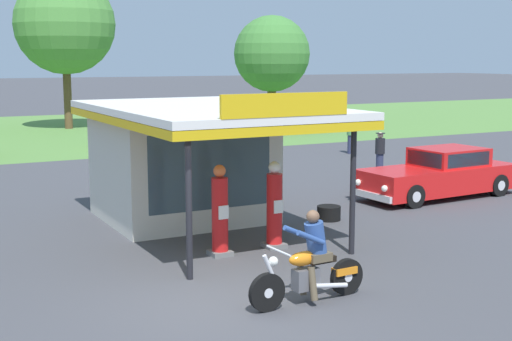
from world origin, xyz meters
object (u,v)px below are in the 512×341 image
object	(u,v)px
bystander_admiring_sedan	(351,134)
featured_classic_sedan	(440,175)
gas_pump_nearside	(220,214)
parked_car_back_row_left	(287,119)
motorcycle_with_rider	(310,265)
gas_pump_offside	(274,209)
spare_tire_stack	(329,213)
bystander_strolling_foreground	(380,153)
parked_car_back_row_centre_right	(151,131)

from	to	relation	value
bystander_admiring_sedan	featured_classic_sedan	bearing A→B (deg)	-110.13
gas_pump_nearside	parked_car_back_row_left	xyz separation A→B (m)	(13.95, 20.89, -0.15)
motorcycle_with_rider	parked_car_back_row_left	xyz separation A→B (m)	(13.84, 24.20, 0.07)
gas_pump_offside	bystander_admiring_sedan	bearing A→B (deg)	48.47
gas_pump_nearside	motorcycle_with_rider	xyz separation A→B (m)	(0.11, -3.31, -0.22)
bystander_admiring_sedan	spare_tire_stack	bearing A→B (deg)	-128.00
gas_pump_offside	parked_car_back_row_left	world-z (taller)	gas_pump_offside
gas_pump_nearside	featured_classic_sedan	distance (m)	8.83
gas_pump_offside	parked_car_back_row_left	size ratio (longest dim) A/B	0.35
bystander_strolling_foreground	spare_tire_stack	world-z (taller)	bystander_strolling_foreground
bystander_admiring_sedan	spare_tire_stack	size ratio (longest dim) A/B	2.66
parked_car_back_row_left	bystander_admiring_sedan	size ratio (longest dim) A/B	3.36
bystander_strolling_foreground	parked_car_back_row_centre_right	bearing A→B (deg)	108.91
gas_pump_nearside	parked_car_back_row_centre_right	distance (m)	19.41
gas_pump_offside	motorcycle_with_rider	bearing A→B (deg)	-109.68
parked_car_back_row_left	bystander_admiring_sedan	world-z (taller)	bystander_admiring_sedan
motorcycle_with_rider	spare_tire_stack	size ratio (longest dim) A/B	3.77
motorcycle_with_rider	spare_tire_stack	distance (m)	6.21
parked_car_back_row_centre_right	motorcycle_with_rider	bearing A→B (deg)	-102.94
motorcycle_with_rider	parked_car_back_row_left	distance (m)	27.88
gas_pump_nearside	featured_classic_sedan	xyz separation A→B (m)	(8.41, 2.66, -0.21)
motorcycle_with_rider	spare_tire_stack	bearing A→B (deg)	53.23
gas_pump_offside	motorcycle_with_rider	distance (m)	3.52
gas_pump_offside	spare_tire_stack	xyz separation A→B (m)	(2.52, 1.65, -0.68)
motorcycle_with_rider	parked_car_back_row_left	size ratio (longest dim) A/B	0.42
featured_classic_sedan	parked_car_back_row_left	distance (m)	19.05
parked_car_back_row_left	bystander_admiring_sedan	xyz separation A→B (m)	(-2.17, -9.05, 0.11)
gas_pump_offside	parked_car_back_row_centre_right	bearing A→B (deg)	78.29
featured_classic_sedan	spare_tire_stack	size ratio (longest dim) A/B	8.76
parked_car_back_row_left	bystander_admiring_sedan	bearing A→B (deg)	-103.47
gas_pump_nearside	spare_tire_stack	xyz separation A→B (m)	(3.82, 1.65, -0.69)
featured_classic_sedan	gas_pump_offside	bearing A→B (deg)	-159.52
spare_tire_stack	parked_car_back_row_left	bearing A→B (deg)	62.24
gas_pump_nearside	parked_car_back_row_left	size ratio (longest dim) A/B	0.36
featured_classic_sedan	spare_tire_stack	distance (m)	4.73
gas_pump_nearside	bystander_admiring_sedan	bearing A→B (deg)	45.14
gas_pump_nearside	parked_car_back_row_centre_right	bearing A→B (deg)	74.55
motorcycle_with_rider	parked_car_back_row_centre_right	bearing A→B (deg)	77.06
gas_pump_nearside	featured_classic_sedan	bearing A→B (deg)	17.54
gas_pump_offside	motorcycle_with_rider	world-z (taller)	gas_pump_offside
parked_car_back_row_centre_right	bystander_strolling_foreground	distance (m)	12.76
bystander_strolling_foreground	bystander_admiring_sedan	bearing A→B (deg)	64.56
featured_classic_sedan	motorcycle_with_rider	bearing A→B (deg)	-144.28
gas_pump_nearside	spare_tire_stack	distance (m)	4.22
bystander_admiring_sedan	spare_tire_stack	distance (m)	12.94
gas_pump_nearside	bystander_strolling_foreground	world-z (taller)	gas_pump_nearside
parked_car_back_row_centre_right	bystander_admiring_sedan	distance (m)	9.53
parked_car_back_row_centre_right	gas_pump_offside	bearing A→B (deg)	-101.71
parked_car_back_row_centre_right	spare_tire_stack	distance (m)	17.12
featured_classic_sedan	parked_car_back_row_left	bearing A→B (deg)	73.12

